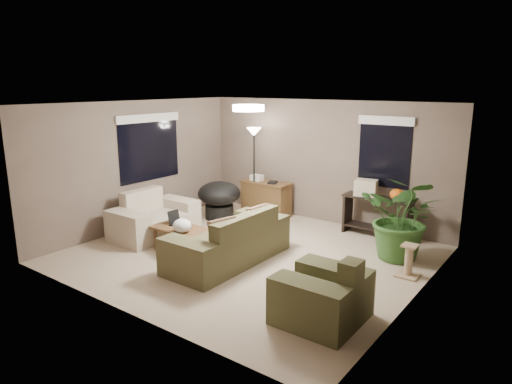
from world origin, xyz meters
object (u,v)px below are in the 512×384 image
Objects in this scene: coffee_table at (181,231)px; console_table at (377,213)px; main_sofa at (230,244)px; armchair at (323,297)px; houseplant at (403,227)px; cat_scratching_post at (409,263)px; floor_lamp at (254,142)px; papasan_chair at (219,197)px; loveseat at (153,220)px; desk at (266,198)px.

console_table is at bearing 49.28° from coffee_table.
main_sofa is at bearing -117.70° from console_table.
armchair is 0.70× the size of houseplant.
houseplant is 2.84× the size of cat_scratching_post.
cat_scratching_post is at bearing 77.90° from armchair.
floor_lamp is at bearing 118.70° from main_sofa.
coffee_table is at bearing -68.24° from papasan_chair.
loveseat is 1.13× the size of houseplant.
houseplant is at bearing -10.37° from floor_lamp.
papasan_chair is 4.29m from cat_scratching_post.
floor_lamp is at bearing 137.06° from armchair.
desk reaches higher than cat_scratching_post.
main_sofa is 1.69× the size of console_table.
floor_lamp is (0.71, 2.24, 1.30)m from loveseat.
houseplant is (0.79, -0.89, 0.12)m from console_table.
desk is at bearing 113.21° from main_sofa.
coffee_table is at bearing -172.66° from main_sofa.
coffee_table is 0.70× the size of houseplant.
floor_lamp is at bearing -174.64° from console_table.
houseplant is at bearing 117.64° from cat_scratching_post.
papasan_chair is at bearing -163.88° from console_table.
main_sofa is 3.02m from floor_lamp.
main_sofa is 2.23m from armchair.
main_sofa is 1.38× the size of loveseat.
floor_lamp is 3.82× the size of cat_scratching_post.
floor_lamp is at bearing 97.04° from coffee_table.
armchair reaches higher than desk.
coffee_table is 0.52× the size of floor_lamp.
console_table is 2.60× the size of cat_scratching_post.
houseplant reaches higher than loveseat.
loveseat is 2.55m from desk.
coffee_table is at bearing -149.36° from houseplant.
desk is at bearing 68.60° from loveseat.
papasan_chair is at bearing 111.76° from coffee_table.
main_sofa reaches higher than console_table.
armchair is (2.09, -0.77, 0.00)m from main_sofa.
console_table is 1.20m from houseplant.
floor_lamp is (-3.40, 3.16, 1.30)m from armchair.
main_sofa is 1.15× the size of floor_lamp.
armchair is at bearing -12.73° from loveseat.
armchair is at bearing -33.23° from papasan_chair.
houseplant reaches higher than armchair.
papasan_chair is (0.27, 1.58, 0.17)m from loveseat.
desk is 1.03m from papasan_chair.
loveseat is 1.50× the size of papasan_chair.
main_sofa is at bearing -4.39° from loveseat.
coffee_table is at bearing -15.56° from loveseat.
desk is at bearing 50.19° from papasan_chair.
cat_scratching_post is (1.11, -1.51, -0.22)m from console_table.
armchair is 0.77× the size of console_table.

